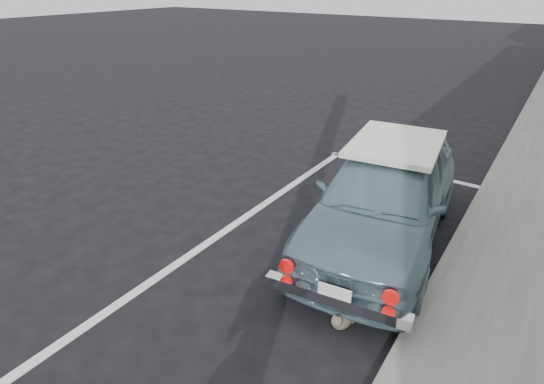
% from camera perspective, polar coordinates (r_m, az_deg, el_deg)
% --- Properties ---
extents(pline_front, '(3.00, 0.12, 0.01)m').
position_cam_1_polar(pline_front, '(8.18, 17.56, 2.81)').
color(pline_front, silver).
rests_on(pline_front, ground).
extents(pline_side, '(0.12, 7.00, 0.01)m').
position_cam_1_polar(pline_side, '(5.97, -6.39, -5.27)').
color(pline_side, silver).
rests_on(pline_side, ground).
extents(retro_coupe, '(2.04, 4.02, 1.31)m').
position_cam_1_polar(retro_coupe, '(5.66, 14.84, -0.33)').
color(retro_coupe, slate).
rests_on(retro_coupe, ground).
extents(cat, '(0.20, 0.44, 0.24)m').
position_cam_1_polar(cat, '(4.50, 9.41, -16.35)').
color(cat, '#6D5E53').
rests_on(cat, ground).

